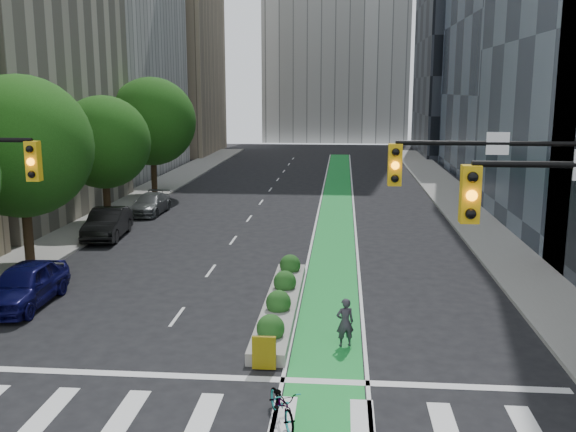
% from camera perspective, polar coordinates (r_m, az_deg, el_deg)
% --- Properties ---
extents(ground, '(160.00, 160.00, 0.00)m').
position_cam_1_polar(ground, '(17.95, -6.82, -15.73)').
color(ground, black).
rests_on(ground, ground).
extents(sidewalk_left, '(3.60, 90.00, 0.15)m').
position_cam_1_polar(sidewalk_left, '(44.13, -15.32, 0.34)').
color(sidewalk_left, gray).
rests_on(sidewalk_left, ground).
extents(sidewalk_right, '(3.60, 90.00, 0.15)m').
position_cam_1_polar(sidewalk_right, '(42.27, 16.29, -0.18)').
color(sidewalk_right, gray).
rests_on(sidewalk_right, ground).
extents(bike_lane_paint, '(2.20, 70.00, 0.01)m').
position_cam_1_polar(bike_lane_paint, '(46.36, 4.35, 1.13)').
color(bike_lane_paint, green).
rests_on(bike_lane_paint, ground).
extents(building_tan_far, '(14.00, 16.00, 26.00)m').
position_cam_1_polar(building_tan_far, '(85.07, -11.41, 14.31)').
color(building_tan_far, tan).
rests_on(building_tan_far, ground).
extents(building_dark_end, '(14.00, 18.00, 28.00)m').
position_cam_1_polar(building_dark_end, '(85.48, 16.67, 14.73)').
color(building_dark_end, black).
rests_on(building_dark_end, ground).
extents(tree_mid, '(6.40, 6.40, 8.78)m').
position_cam_1_polar(tree_mid, '(31.27, -22.64, 5.71)').
color(tree_mid, black).
rests_on(tree_mid, ground).
extents(tree_midfar, '(5.60, 5.60, 7.76)m').
position_cam_1_polar(tree_midfar, '(40.43, -16.06, 6.31)').
color(tree_midfar, black).
rests_on(tree_midfar, ground).
extents(tree_far, '(6.60, 6.60, 9.00)m').
position_cam_1_polar(tree_far, '(49.83, -12.01, 8.21)').
color(tree_far, black).
rests_on(tree_far, ground).
extents(signal_right, '(5.82, 0.51, 7.20)m').
position_cam_1_polar(signal_right, '(17.27, 22.59, -0.69)').
color(signal_right, black).
rests_on(signal_right, ground).
extents(median_planter, '(1.20, 10.26, 1.10)m').
position_cam_1_polar(median_planter, '(24.07, -0.60, -7.53)').
color(median_planter, gray).
rests_on(median_planter, ground).
extents(bicycle, '(1.28, 1.90, 0.94)m').
position_cam_1_polar(bicycle, '(16.49, -0.52, -16.37)').
color(bicycle, gray).
rests_on(bicycle, ground).
extents(cyclist, '(0.67, 0.53, 1.61)m').
position_cam_1_polar(cyclist, '(20.78, 5.09, -9.41)').
color(cyclist, '#332E38').
rests_on(cyclist, ground).
extents(parked_car_left_near, '(2.05, 4.88, 1.65)m').
position_cam_1_polar(parked_car_left_near, '(26.37, -22.38, -5.68)').
color(parked_car_left_near, '#0B0B44').
rests_on(parked_car_left_near, ground).
extents(parked_car_left_mid, '(2.21, 5.11, 1.64)m').
position_cam_1_polar(parked_car_left_mid, '(36.76, -15.74, -0.64)').
color(parked_car_left_mid, black).
rests_on(parked_car_left_mid, ground).
extents(parked_car_left_far, '(1.97, 4.63, 1.33)m').
position_cam_1_polar(parked_car_left_far, '(43.23, -12.15, 1.06)').
color(parked_car_left_far, '#505354').
rests_on(parked_car_left_far, ground).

